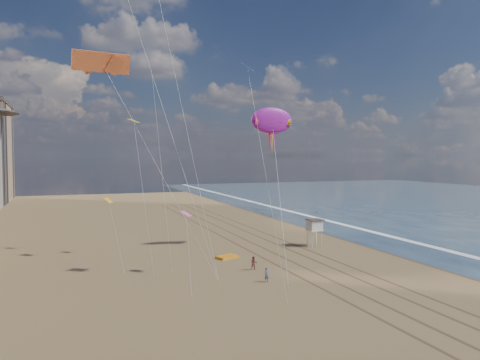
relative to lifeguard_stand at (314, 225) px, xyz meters
name	(u,v)px	position (x,y,z in m)	size (l,w,h in m)	color
ground	(417,329)	(-8.29, -29.63, -2.88)	(260.00, 260.00, 0.00)	brown
wet_sand	(340,231)	(10.71, 10.37, -2.88)	(260.00, 260.00, 0.00)	#42301E
foam	(362,229)	(14.91, 10.37, -2.87)	(260.00, 260.00, 0.00)	white
tracks	(275,249)	(-5.74, 0.37, -2.87)	(7.68, 120.00, 0.01)	brown
lifeguard_stand	(314,225)	(0.00, 0.00, 0.00)	(2.07, 2.07, 3.74)	white
grounded_kite	(227,257)	(-13.61, -2.83, -2.74)	(2.50, 1.59, 0.28)	orange
show_kite	(272,121)	(-6.03, 0.88, 14.14)	(5.57, 9.24, 24.27)	#A619A6
kite_flyer_a	(267,275)	(-13.40, -14.41, -2.14)	(0.54, 0.35, 1.47)	slate
kite_flyer_b	(254,263)	(-12.79, -9.52, -2.12)	(0.74, 0.58, 1.52)	brown
small_kites	(175,122)	(-20.48, -5.30, 13.25)	(13.45, 19.26, 17.10)	blue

